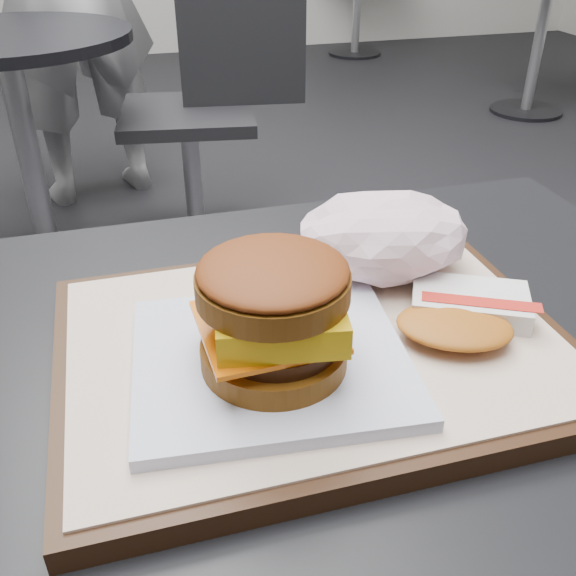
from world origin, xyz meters
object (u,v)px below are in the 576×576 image
Objects in this scene: customer_table at (288,543)px; neighbor_chair at (207,98)px; serving_tray at (314,347)px; breakfast_sandwich at (273,325)px; neighbor_table at (18,105)px; crumpled_wrapper at (384,236)px; hash_brown at (463,313)px.

neighbor_chair is at bearing 82.95° from customer_table.
breakfast_sandwich is at bearing -141.64° from serving_tray.
neighbor_chair reaches higher than customer_table.
customer_table is 1.07× the size of neighbor_table.
neighbor_table is (-0.47, 1.55, -0.27)m from crumpled_wrapper.
breakfast_sandwich reaches higher than customer_table.
hash_brown is 1.73m from neighbor_table.
crumpled_wrapper reaches higher than hash_brown.
hash_brown reaches higher than customer_table.
hash_brown is at bearing -73.32° from neighbor_table.
neighbor_chair is (0.10, 1.62, -0.31)m from crumpled_wrapper.
crumpled_wrapper is 0.20× the size of neighbor_table.
neighbor_chair is (0.23, 1.73, -0.32)m from breakfast_sandwich.
breakfast_sandwich is 0.17m from crumpled_wrapper.
hash_brown is (0.14, 0.01, 0.22)m from customer_table.
customer_table is at bearing -140.91° from serving_tray.
neighbor_chair is at bearing 87.63° from hash_brown.
crumpled_wrapper is at bearing -73.27° from neighbor_table.
neighbor_chair is at bearing 82.57° from breakfast_sandwich.
serving_tray is 1.85× the size of breakfast_sandwich.
crumpled_wrapper reaches higher than customer_table.
crumpled_wrapper is (0.13, 0.11, -0.01)m from breakfast_sandwich.
neighbor_table is at bearing -172.54° from neighbor_chair.
customer_table is 1.69m from neighbor_table.
neighbor_chair is at bearing 7.46° from neighbor_table.
breakfast_sandwich is at bearing -78.52° from neighbor_table.
neighbor_table is (-0.34, 1.66, -0.28)m from breakfast_sandwich.
serving_tray reaches higher than neighbor_table.
breakfast_sandwich reaches higher than hash_brown.
neighbor_chair is (0.19, 1.70, -0.27)m from serving_tray.
customer_table reaches higher than neighbor_table.
neighbor_chair is (0.56, 0.07, -0.04)m from neighbor_table.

